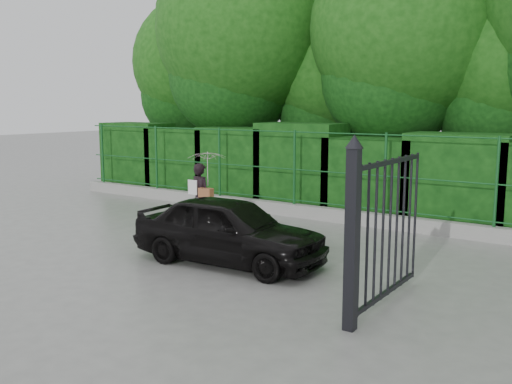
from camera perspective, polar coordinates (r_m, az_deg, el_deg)
The scene contains 8 objects.
ground at distance 10.71m, azimuth -10.63°, elevation -6.01°, with size 80.00×80.00×0.00m, color gray.
kerb at distance 14.12m, azimuth 2.42°, elevation -1.66°, with size 14.00×0.25×0.30m, color #9E9E99.
fence at distance 13.85m, azimuth 3.23°, elevation 2.52°, with size 14.13×0.06×1.80m.
hedge at distance 14.87m, azimuth 4.28°, elevation 2.27°, with size 14.20×1.20×2.23m.
trees at distance 16.35m, azimuth 12.36°, elevation 15.30°, with size 17.10×6.15×8.08m.
gate at distance 7.26m, azimuth 11.18°, elevation -3.46°, with size 0.22×2.33×2.36m.
woman at distance 12.38m, azimuth -5.14°, elevation 1.40°, with size 0.85×0.84×1.71m.
car at distance 9.74m, azimuth -2.74°, elevation -3.81°, with size 1.38×3.43×1.17m, color black.
Camera 1 is at (7.41, -7.25, 2.70)m, focal length 40.00 mm.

